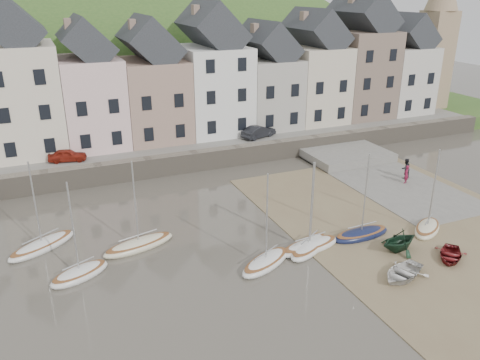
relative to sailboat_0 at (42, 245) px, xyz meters
name	(u,v)px	position (x,y,z in m)	size (l,w,h in m)	color
ground	(276,255)	(13.85, -6.74, -0.26)	(160.00, 160.00, 0.00)	#474137
quay_land	(156,124)	(13.85, 25.26, 0.49)	(90.00, 30.00, 1.50)	#325522
quay_street	(183,144)	(13.85, 13.76, 1.29)	(70.00, 7.00, 0.10)	slate
seawall	(194,161)	(13.85, 10.26, 0.64)	(70.00, 1.20, 1.80)	slate
beach	(411,224)	(24.85, -6.74, -0.23)	(18.00, 26.00, 0.06)	#746246
slipway	(384,179)	(28.85, 1.26, -0.20)	(8.00, 18.00, 0.12)	slate
hillside	(98,190)	(8.86, 53.26, -18.25)	(134.40, 84.00, 84.00)	#325522
townhouse_terrace	(187,79)	(15.61, 17.26, 7.06)	(61.05, 8.00, 13.93)	silver
church_spire	(438,31)	(48.40, 17.26, 10.79)	(4.00, 4.00, 18.00)	#997F60
sailboat_0	(42,245)	(0.00, 0.00, 0.00)	(4.94, 3.91, 6.32)	silver
sailboat_1	(80,273)	(1.90, -4.48, 0.01)	(4.00, 2.92, 6.32)	silver
sailboat_2	(139,244)	(5.88, -2.39, 0.00)	(5.23, 2.73, 6.32)	beige
sailboat_3	(266,262)	(12.64, -7.65, 0.00)	(4.51, 3.31, 6.32)	silver
sailboat_4	(310,246)	(16.18, -6.99, 0.00)	(4.69, 2.11, 6.32)	silver
sailboat_5	(361,234)	(20.30, -6.94, 0.00)	(4.48, 1.70, 6.32)	#131A3C
sailboat_6	(309,246)	(16.09, -7.03, 0.00)	(4.36, 3.55, 6.32)	silver
sailboat_7	(427,228)	(25.10, -8.06, 0.01)	(3.81, 3.26, 6.32)	beige
rowboat_white	(403,273)	(19.44, -12.11, 0.13)	(2.31, 3.23, 0.67)	silver
rowboat_green	(399,240)	(21.41, -9.44, 0.54)	(2.44, 2.83, 1.49)	#163321
rowboat_red	(450,255)	(23.65, -11.61, 0.09)	(1.98, 2.77, 0.57)	maroon
person_red	(406,174)	(29.78, -0.38, 0.67)	(0.59, 0.39, 1.62)	maroon
person_dark	(406,168)	(30.53, 0.58, 0.77)	(0.89, 0.69, 1.82)	black
car_left	(67,155)	(2.86, 12.76, 1.90)	(1.32, 3.28, 1.12)	maroon
car_right	(259,132)	(21.72, 12.76, 1.97)	(1.34, 3.85, 1.27)	black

